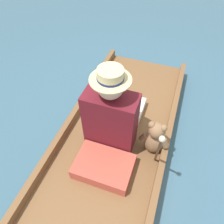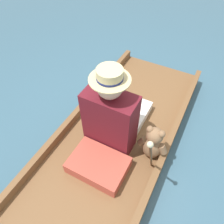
# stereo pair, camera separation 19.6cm
# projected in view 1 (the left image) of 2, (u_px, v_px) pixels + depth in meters

# --- Properties ---
(ground_plane) EXTENTS (16.00, 16.00, 0.00)m
(ground_plane) POSITION_uv_depth(u_px,v_px,m) (118.00, 136.00, 2.47)
(ground_plane) COLOR #385B70
(punt_boat) EXTENTS (1.10, 2.63, 0.23)m
(punt_boat) POSITION_uv_depth(u_px,v_px,m) (118.00, 132.00, 2.41)
(punt_boat) COLOR brown
(punt_boat) RESTS_ON ground_plane
(seat_cushion) EXTENTS (0.52, 0.36, 0.12)m
(seat_cushion) POSITION_uv_depth(u_px,v_px,m) (104.00, 166.00, 2.00)
(seat_cushion) COLOR #B24738
(seat_cushion) RESTS_ON punt_boat
(seated_person) EXTENTS (0.47, 0.80, 0.92)m
(seated_person) POSITION_uv_depth(u_px,v_px,m) (114.00, 115.00, 2.06)
(seated_person) COLOR white
(seated_person) RESTS_ON punt_boat
(teddy_bear) EXTENTS (0.29, 0.17, 0.42)m
(teddy_bear) POSITION_uv_depth(u_px,v_px,m) (155.00, 138.00, 2.04)
(teddy_bear) COLOR #846042
(teddy_bear) RESTS_ON punt_boat
(wine_glass) EXTENTS (0.08, 0.08, 0.09)m
(wine_glass) POSITION_uv_depth(u_px,v_px,m) (89.00, 100.00, 2.57)
(wine_glass) COLOR silver
(wine_glass) RESTS_ON punt_boat
(walking_cane) EXTENTS (0.04, 0.33, 0.77)m
(walking_cane) POSITION_uv_depth(u_px,v_px,m) (158.00, 149.00, 1.67)
(walking_cane) COLOR brown
(walking_cane) RESTS_ON punt_boat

